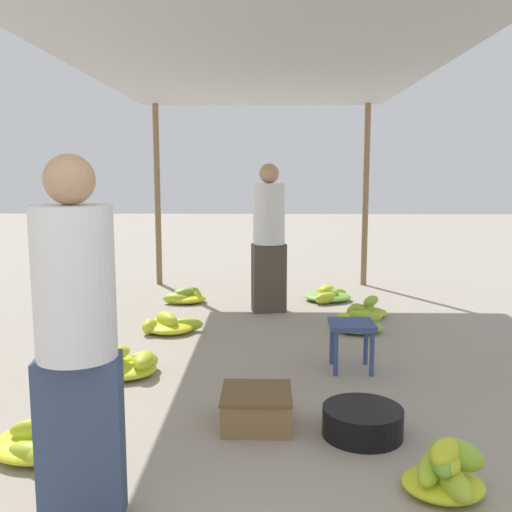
# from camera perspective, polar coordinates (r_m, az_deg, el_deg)

# --- Properties ---
(canopy_post_back_left) EXTENTS (0.08, 0.08, 2.45)m
(canopy_post_back_left) POSITION_cam_1_polar(r_m,az_deg,el_deg) (7.91, -9.82, 5.95)
(canopy_post_back_left) COLOR olive
(canopy_post_back_left) RESTS_ON ground
(canopy_post_back_right) EXTENTS (0.08, 0.08, 2.45)m
(canopy_post_back_right) POSITION_cam_1_polar(r_m,az_deg,el_deg) (7.88, 10.91, 5.92)
(canopy_post_back_right) COLOR olive
(canopy_post_back_right) RESTS_ON ground
(canopy_tarp) EXTENTS (3.23, 5.99, 0.04)m
(canopy_tarp) POSITION_cam_1_polar(r_m,az_deg,el_deg) (5.06, 0.10, 19.01)
(canopy_tarp) COLOR #B2B2B7
(canopy_tarp) RESTS_ON canopy_post_front_left
(vendor_foreground) EXTENTS (0.38, 0.38, 1.60)m
(vendor_foreground) POSITION_cam_1_polar(r_m,az_deg,el_deg) (2.56, -17.50, -7.75)
(vendor_foreground) COLOR #384766
(vendor_foreground) RESTS_ON ground
(stool) EXTENTS (0.34, 0.34, 0.38)m
(stool) POSITION_cam_1_polar(r_m,az_deg,el_deg) (4.51, 9.55, -7.44)
(stool) COLOR #384C84
(stool) RESTS_ON ground
(basin_black) EXTENTS (0.47, 0.47, 0.17)m
(basin_black) POSITION_cam_1_polar(r_m,az_deg,el_deg) (3.52, 10.60, -15.96)
(basin_black) COLOR black
(basin_black) RESTS_ON ground
(banana_pile_left_0) EXTENTS (0.58, 0.41, 0.20)m
(banana_pile_left_0) POSITION_cam_1_polar(r_m,az_deg,el_deg) (5.60, -8.77, -6.86)
(banana_pile_left_0) COLOR #C2D229
(banana_pile_left_0) RESTS_ON ground
(banana_pile_left_1) EXTENTS (0.49, 0.51, 0.24)m
(banana_pile_left_1) POSITION_cam_1_polar(r_m,az_deg,el_deg) (4.50, -12.79, -10.61)
(banana_pile_left_1) COLOR #C2D229
(banana_pile_left_1) RESTS_ON ground
(banana_pile_left_2) EXTENTS (0.70, 0.56, 0.19)m
(banana_pile_left_2) POSITION_cam_1_polar(r_m,az_deg,el_deg) (3.47, -19.87, -17.00)
(banana_pile_left_2) COLOR yellow
(banana_pile_left_2) RESTS_ON ground
(banana_pile_left_3) EXTENTS (0.51, 0.44, 0.18)m
(banana_pile_left_3) POSITION_cam_1_polar(r_m,az_deg,el_deg) (6.84, -7.09, -4.06)
(banana_pile_left_3) COLOR #AFCA2D
(banana_pile_left_3) RESTS_ON ground
(banana_pile_right_0) EXTENTS (0.47, 0.53, 0.24)m
(banana_pile_right_0) POSITION_cam_1_polar(r_m,az_deg,el_deg) (6.24, 10.88, -5.30)
(banana_pile_right_0) COLOR #81B835
(banana_pile_right_0) RESTS_ON ground
(banana_pile_right_1) EXTENTS (0.56, 0.57, 0.19)m
(banana_pile_right_1) POSITION_cam_1_polar(r_m,az_deg,el_deg) (6.94, 7.22, -3.88)
(banana_pile_right_1) COLOR #C8D428
(banana_pile_right_1) RESTS_ON ground
(banana_pile_right_2) EXTENTS (0.42, 0.44, 0.28)m
(banana_pile_right_2) POSITION_cam_1_polar(r_m,az_deg,el_deg) (3.02, 18.40, -19.64)
(banana_pile_right_2) COLOR #BCCF2B
(banana_pile_right_2) RESTS_ON ground
(banana_pile_right_3) EXTENTS (0.51, 0.54, 0.22)m
(banana_pile_right_3) POSITION_cam_1_polar(r_m,az_deg,el_deg) (5.66, 9.92, -6.65)
(banana_pile_right_3) COLOR #9DC330
(banana_pile_right_3) RESTS_ON ground
(crate_near) EXTENTS (0.42, 0.42, 0.21)m
(crate_near) POSITION_cam_1_polar(r_m,az_deg,el_deg) (3.58, 0.06, -14.96)
(crate_near) COLOR olive
(crate_near) RESTS_ON ground
(shopper_walking_mid) EXTENTS (0.41, 0.41, 1.63)m
(shopper_walking_mid) POSITION_cam_1_polar(r_m,az_deg,el_deg) (6.23, 1.30, 2.03)
(shopper_walking_mid) COLOR #4C4238
(shopper_walking_mid) RESTS_ON ground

